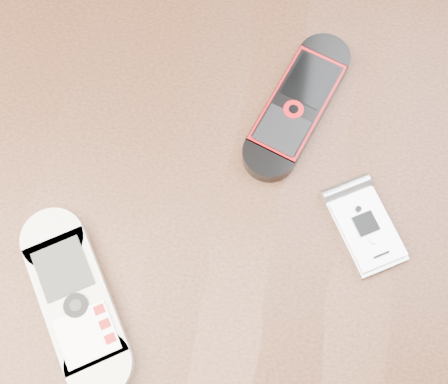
{
  "coord_description": "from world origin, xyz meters",
  "views": [
    {
      "loc": [
        0.03,
        -0.19,
        1.28
      ],
      "look_at": [
        0.01,
        0.0,
        0.76
      ],
      "focal_mm": 50.0,
      "sensor_mm": 36.0,
      "label": 1
    }
  ],
  "objects_px": {
    "nokia_black_red": "(297,105)",
    "table": "(219,228)",
    "nokia_white": "(76,300)",
    "motorola_razr": "(366,228)"
  },
  "relations": [
    {
      "from": "table",
      "to": "motorola_razr",
      "type": "xyz_separation_m",
      "value": [
        0.13,
        -0.01,
        0.11
      ]
    },
    {
      "from": "nokia_white",
      "to": "nokia_black_red",
      "type": "xyz_separation_m",
      "value": [
        0.16,
        0.21,
        -0.0
      ]
    },
    {
      "from": "table",
      "to": "nokia_black_red",
      "type": "relative_size",
      "value": 7.27
    },
    {
      "from": "nokia_black_red",
      "to": "table",
      "type": "bearing_deg",
      "value": -101.72
    },
    {
      "from": "table",
      "to": "nokia_black_red",
      "type": "distance_m",
      "value": 0.16
    },
    {
      "from": "table",
      "to": "nokia_white",
      "type": "height_order",
      "value": "nokia_white"
    },
    {
      "from": "table",
      "to": "nokia_white",
      "type": "relative_size",
      "value": 7.07
    },
    {
      "from": "nokia_black_red",
      "to": "motorola_razr",
      "type": "bearing_deg",
      "value": -36.59
    },
    {
      "from": "nokia_black_red",
      "to": "motorola_razr",
      "type": "relative_size",
      "value": 1.86
    },
    {
      "from": "table",
      "to": "motorola_razr",
      "type": "height_order",
      "value": "motorola_razr"
    }
  ]
}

